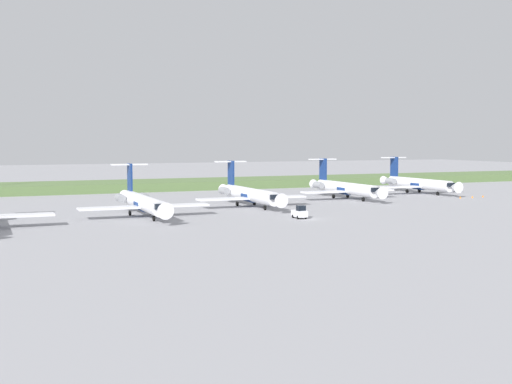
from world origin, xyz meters
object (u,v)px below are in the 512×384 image
regional_jet_second (143,202)px  baggage_tug (300,213)px  safety_cone_rear_marker (483,196)px  regional_jet_fifth (418,183)px  safety_cone_front_marker (460,197)px  regional_jet_fourth (345,188)px  safety_cone_mid_marker (472,197)px  regional_jet_third (249,194)px

regional_jet_second → baggage_tug: (24.11, -13.82, -1.53)m
baggage_tug → safety_cone_rear_marker: 62.40m
regional_jet_fifth → safety_cone_front_marker: size_ratio=56.36×
regional_jet_fourth → safety_cone_rear_marker: size_ratio=56.36×
safety_cone_mid_marker → regional_jet_third: bearing=177.7°
safety_cone_mid_marker → regional_jet_second: bearing=-175.2°
regional_jet_third → safety_cone_front_marker: bearing=-2.3°
regional_jet_second → safety_cone_front_marker: 76.28m
regional_jet_third → baggage_tug: 22.83m
regional_jet_third → safety_cone_mid_marker: (55.28, -2.26, -2.26)m
baggage_tug → regional_jet_fourth: bearing=48.8°
regional_jet_third → safety_cone_rear_marker: (58.85, -1.75, -2.26)m
regional_jet_fourth → safety_cone_rear_marker: bearing=-17.2°
regional_jet_third → safety_cone_front_marker: regional_jet_third is taller
regional_jet_fourth → safety_cone_front_marker: 26.91m
safety_cone_rear_marker → regional_jet_fourth: bearing=162.8°
regional_jet_third → regional_jet_fourth: size_ratio=1.00×
regional_jet_second → safety_cone_rear_marker: regional_jet_second is taller
regional_jet_second → safety_cone_front_marker: regional_jet_second is taller
regional_jet_second → safety_cone_rear_marker: (82.85, 7.21, -2.26)m
regional_jet_second → regional_jet_fourth: size_ratio=1.00×
regional_jet_third → safety_cone_rear_marker: size_ratio=56.36×
baggage_tug → regional_jet_second: bearing=150.2°
safety_cone_mid_marker → safety_cone_rear_marker: (3.56, 0.51, 0.00)m
regional_jet_fourth → regional_jet_fifth: size_ratio=1.00×
safety_cone_front_marker → safety_cone_mid_marker: same height
regional_jet_fifth → safety_cone_mid_marker: (2.99, -16.85, -2.26)m
regional_jet_third → regional_jet_fifth: 54.29m
baggage_tug → safety_cone_mid_marker: size_ratio=5.82×
regional_jet_second → safety_cone_mid_marker: regional_jet_second is taller
safety_cone_mid_marker → safety_cone_rear_marker: 3.60m
regional_jet_fourth → regional_jet_fifth: (25.19, 6.49, 0.00)m
regional_jet_fifth → regional_jet_fourth: bearing=-165.5°
regional_jet_third → regional_jet_fifth: same height
regional_jet_third → safety_cone_front_marker: 52.02m
safety_cone_mid_marker → safety_cone_rear_marker: size_ratio=1.00×
safety_cone_front_marker → regional_jet_fourth: bearing=157.8°
regional_jet_second → safety_cone_front_marker: size_ratio=56.36×
regional_jet_fourth → regional_jet_fifth: bearing=14.5°
baggage_tug → safety_cone_rear_marker: (58.74, 21.03, -0.73)m
regional_jet_fourth → safety_cone_mid_marker: regional_jet_fourth is taller
regional_jet_second → safety_cone_mid_marker: (79.29, 6.70, -2.26)m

